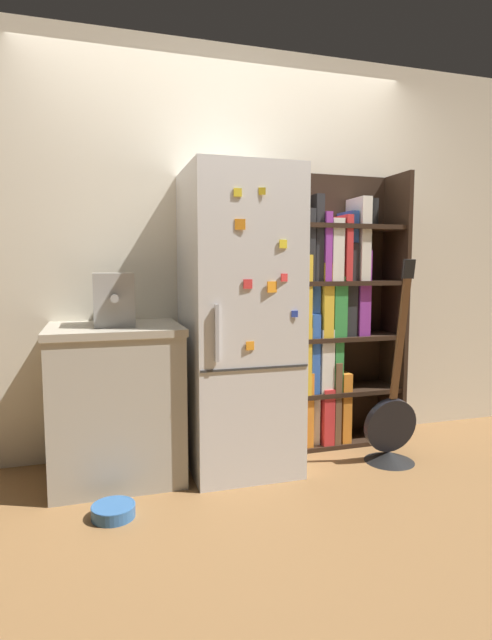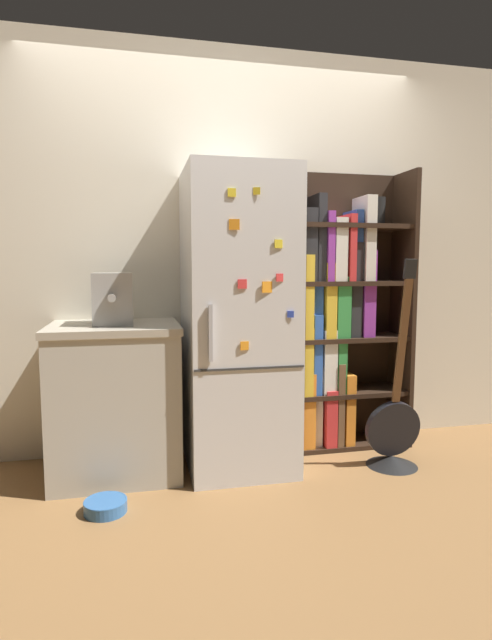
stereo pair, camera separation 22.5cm
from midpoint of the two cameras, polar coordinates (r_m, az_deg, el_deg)
ground_plane at (r=3.09m, az=-2.45°, el=-16.82°), size 16.00×16.00×0.00m
wall_back at (r=3.31m, az=-4.63°, el=7.76°), size 8.00×0.05×2.60m
refrigerator at (r=2.97m, az=-3.07°, el=-0.12°), size 0.62×0.70×1.76m
bookshelf at (r=3.39m, az=7.81°, el=0.35°), size 0.79×0.33×1.83m
kitchen_counter at (r=3.00m, az=-16.74°, el=-8.91°), size 0.73×0.63×0.88m
espresso_machine at (r=2.91m, az=-17.09°, el=2.27°), size 0.22×0.35×0.29m
guitar at (r=3.24m, az=14.25°, el=-12.55°), size 0.34×0.31×1.25m
pet_bowl at (r=2.67m, az=-17.43°, el=-20.08°), size 0.21×0.21×0.06m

